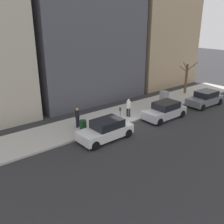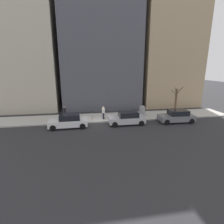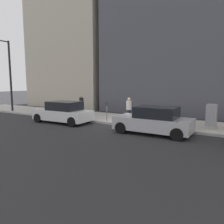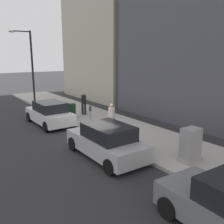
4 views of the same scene
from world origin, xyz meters
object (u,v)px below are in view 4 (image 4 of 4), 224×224
object	(u,v)px
parked_car_silver	(107,141)
pedestrian_midblock	(84,102)
pedestrian_near_meter	(112,116)
office_tower_right	(125,15)
parked_car_white	(50,113)
streetlamp	(29,60)
trash_bin	(72,110)
utility_box	(190,146)
parking_meter	(90,115)

from	to	relation	value
parked_car_silver	pedestrian_midblock	bearing A→B (deg)	68.60
pedestrian_near_meter	office_tower_right	xyz separation A→B (m)	(9.56, 11.29, 7.67)
pedestrian_near_meter	pedestrian_midblock	xyz separation A→B (m)	(0.83, 4.82, 0.00)
pedestrian_midblock	office_tower_right	bearing A→B (deg)	101.05
parked_car_white	streetlamp	distance (m)	8.82
parked_car_silver	trash_bin	distance (m)	7.69
parked_car_silver	parked_car_white	world-z (taller)	same
parked_car_silver	trash_bin	size ratio (longest dim) A/B	4.67
utility_box	pedestrian_near_meter	bearing A→B (deg)	93.18
utility_box	pedestrian_near_meter	size ratio (longest dim) A/B	0.86
parked_car_silver	parking_meter	world-z (taller)	parked_car_silver
pedestrian_near_meter	streetlamp	bearing A→B (deg)	-94.77
utility_box	trash_bin	world-z (taller)	utility_box
parked_car_silver	parking_meter	bearing A→B (deg)	69.50
parking_meter	utility_box	bearing A→B (deg)	-82.71
parking_meter	trash_bin	world-z (taller)	parking_meter
parked_car_white	pedestrian_midblock	bearing A→B (deg)	11.93
parked_car_silver	parked_car_white	distance (m)	6.69
parked_car_silver	trash_bin	world-z (taller)	parked_car_silver
streetlamp	parking_meter	bearing A→B (deg)	-89.11
parking_meter	parked_car_silver	bearing A→B (deg)	-110.42
trash_bin	office_tower_right	size ratio (longest dim) A/B	0.05
parked_car_white	pedestrian_midblock	world-z (taller)	pedestrian_midblock
parked_car_white	trash_bin	world-z (taller)	parked_car_white
office_tower_right	utility_box	bearing A→B (deg)	-119.36
parking_meter	utility_box	distance (m)	6.70
parked_car_white	pedestrian_near_meter	size ratio (longest dim) A/B	2.55
office_tower_right	trash_bin	bearing A→B (deg)	-146.54
parked_car_silver	office_tower_right	xyz separation A→B (m)	(11.61, 13.84, 8.02)
parking_meter	pedestrian_midblock	size ratio (longest dim) A/B	0.81
utility_box	pedestrian_midblock	size ratio (longest dim) A/B	0.86
trash_bin	office_tower_right	world-z (taller)	office_tower_right
utility_box	trash_bin	xyz separation A→B (m)	(-0.40, 10.09, -0.25)
parking_meter	pedestrian_near_meter	bearing A→B (deg)	-68.85
trash_bin	pedestrian_near_meter	bearing A→B (deg)	-88.69
pedestrian_midblock	office_tower_right	distance (m)	13.30
parked_car_white	trash_bin	size ratio (longest dim) A/B	4.71
utility_box	streetlamp	distance (m)	17.73
trash_bin	pedestrian_near_meter	xyz separation A→B (m)	(0.11, -4.90, 0.49)
pedestrian_midblock	office_tower_right	xyz separation A→B (m)	(8.73, 6.47, 7.67)
streetlamp	trash_bin	distance (m)	8.10
parking_meter	pedestrian_near_meter	size ratio (longest dim) A/B	0.81
parking_meter	streetlamp	bearing A→B (deg)	90.89
utility_box	office_tower_right	bearing A→B (deg)	60.64
pedestrian_near_meter	pedestrian_midblock	bearing A→B (deg)	-107.91
pedestrian_near_meter	office_tower_right	size ratio (longest dim) A/B	0.09
parked_car_white	parking_meter	distance (m)	3.10
parked_car_silver	pedestrian_near_meter	world-z (taller)	pedestrian_near_meter
parked_car_white	parking_meter	size ratio (longest dim) A/B	3.14
parking_meter	pedestrian_near_meter	distance (m)	1.56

